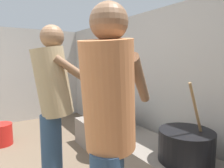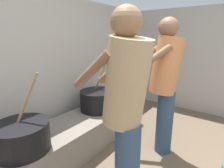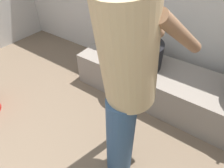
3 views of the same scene
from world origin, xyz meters
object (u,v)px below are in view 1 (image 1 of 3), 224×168
at_px(cooking_pot_secondary, 112,117).
at_px(cook_in_orange_shirt, 109,125).
at_px(cook_in_tan_shirt, 54,99).
at_px(bucket_red_plastic, 1,134).
at_px(cooking_pot_main, 186,146).

relative_size(cooking_pot_secondary, cook_in_orange_shirt, 0.44).
distance_m(cooking_pot_secondary, cook_in_tan_shirt, 1.04).
bearing_deg(bucket_red_plastic, cook_in_tan_shirt, 13.32).
distance_m(cook_in_tan_shirt, bucket_red_plastic, 1.77).
bearing_deg(cook_in_orange_shirt, cooking_pot_main, 99.69).
bearing_deg(cooking_pot_main, bucket_red_plastic, -150.40).
bearing_deg(bucket_red_plastic, cooking_pot_secondary, 46.44).
relative_size(cooking_pot_secondary, cook_in_tan_shirt, 0.44).
relative_size(cook_in_orange_shirt, bucket_red_plastic, 4.95).
bearing_deg(cook_in_tan_shirt, cooking_pot_main, 50.90).
distance_m(cook_in_orange_shirt, bucket_red_plastic, 2.63).
distance_m(cook_in_tan_shirt, cook_in_orange_shirt, 0.93).
xyz_separation_m(cook_in_tan_shirt, bucket_red_plastic, (-1.55, -0.37, -0.77)).
xyz_separation_m(cook_in_orange_shirt, bucket_red_plastic, (-2.48, -0.41, -0.77)).
xyz_separation_m(cooking_pot_secondary, bucket_red_plastic, (-1.19, -1.25, -0.36)).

